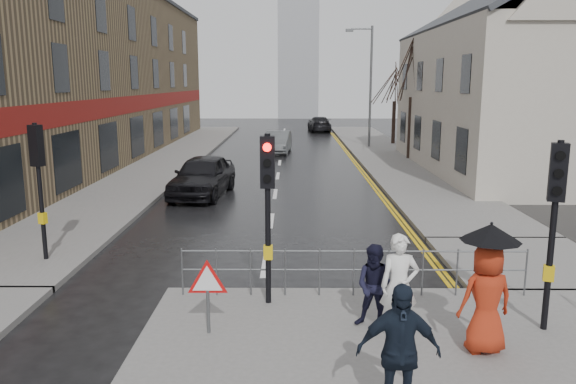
{
  "coord_description": "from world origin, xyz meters",
  "views": [
    {
      "loc": [
        0.66,
        -10.45,
        4.5
      ],
      "look_at": [
        0.57,
        5.01,
        1.46
      ],
      "focal_mm": 35.0,
      "sensor_mm": 36.0,
      "label": 1
    }
  ],
  "objects_px": {
    "pedestrian_a": "(399,285)",
    "pedestrian_b": "(376,287)",
    "pedestrian_with_umbrella": "(487,285)",
    "car_mid": "(278,142)",
    "pedestrian_d": "(398,352)",
    "car_parked": "(203,176)"
  },
  "relations": [
    {
      "from": "car_parked",
      "to": "car_mid",
      "type": "xyz_separation_m",
      "value": [
        2.68,
        13.73,
        -0.12
      ]
    },
    {
      "from": "pedestrian_with_umbrella",
      "to": "car_parked",
      "type": "xyz_separation_m",
      "value": [
        -6.71,
        13.51,
        -0.48
      ]
    },
    {
      "from": "pedestrian_b",
      "to": "pedestrian_with_umbrella",
      "type": "distance_m",
      "value": 1.92
    },
    {
      "from": "pedestrian_with_umbrella",
      "to": "pedestrian_d",
      "type": "distance_m",
      "value": 2.61
    },
    {
      "from": "pedestrian_a",
      "to": "car_mid",
      "type": "height_order",
      "value": "pedestrian_a"
    },
    {
      "from": "pedestrian_with_umbrella",
      "to": "car_parked",
      "type": "relative_size",
      "value": 0.45
    },
    {
      "from": "pedestrian_a",
      "to": "car_mid",
      "type": "distance_m",
      "value": 26.77
    },
    {
      "from": "pedestrian_with_umbrella",
      "to": "pedestrian_d",
      "type": "height_order",
      "value": "pedestrian_with_umbrella"
    },
    {
      "from": "pedestrian_a",
      "to": "pedestrian_b",
      "type": "bearing_deg",
      "value": 143.42
    },
    {
      "from": "pedestrian_b",
      "to": "pedestrian_with_umbrella",
      "type": "bearing_deg",
      "value": -9.63
    },
    {
      "from": "pedestrian_a",
      "to": "car_parked",
      "type": "distance_m",
      "value": 13.99
    },
    {
      "from": "pedestrian_a",
      "to": "car_parked",
      "type": "height_order",
      "value": "pedestrian_a"
    },
    {
      "from": "pedestrian_with_umbrella",
      "to": "pedestrian_a",
      "type": "bearing_deg",
      "value": 154.79
    },
    {
      "from": "pedestrian_b",
      "to": "pedestrian_d",
      "type": "bearing_deg",
      "value": -73.44
    },
    {
      "from": "pedestrian_with_umbrella",
      "to": "car_mid",
      "type": "distance_m",
      "value": 27.54
    },
    {
      "from": "car_mid",
      "to": "pedestrian_b",
      "type": "bearing_deg",
      "value": -79.72
    },
    {
      "from": "pedestrian_a",
      "to": "car_mid",
      "type": "relative_size",
      "value": 0.43
    },
    {
      "from": "pedestrian_a",
      "to": "pedestrian_b",
      "type": "xyz_separation_m",
      "value": [
        -0.36,
        0.3,
        -0.14
      ]
    },
    {
      "from": "pedestrian_d",
      "to": "car_mid",
      "type": "height_order",
      "value": "pedestrian_d"
    },
    {
      "from": "car_parked",
      "to": "pedestrian_with_umbrella",
      "type": "bearing_deg",
      "value": -56.67
    },
    {
      "from": "pedestrian_b",
      "to": "pedestrian_a",
      "type": "bearing_deg",
      "value": -20.77
    },
    {
      "from": "pedestrian_d",
      "to": "pedestrian_a",
      "type": "bearing_deg",
      "value": 78.83
    }
  ]
}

